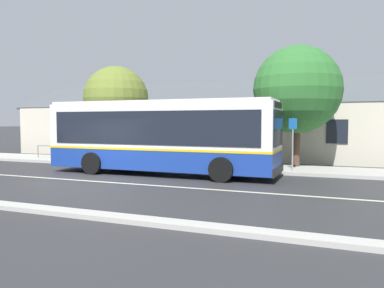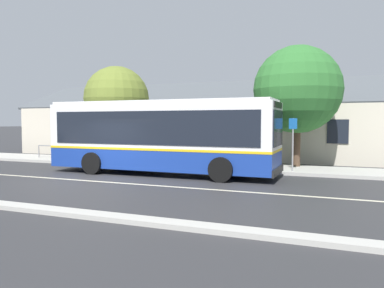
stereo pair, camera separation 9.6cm
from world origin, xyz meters
TOP-DOWN VIEW (x-y plane):
  - ground_plane at (0.00, 0.00)m, footprint 300.00×300.00m
  - sidewalk_far at (0.00, 6.00)m, footprint 60.00×3.00m
  - lane_divider_stripe at (0.00, 0.00)m, footprint 60.00×0.16m
  - community_building at (-0.10, 14.56)m, footprint 27.00×10.68m
  - transit_bus at (1.72, 2.90)m, footprint 10.57×2.81m
  - bench_by_building at (-4.98, 5.61)m, footprint 1.72×0.51m
  - bench_down_street at (-1.13, 5.96)m, footprint 1.89×0.51m
  - street_tree_primary at (7.24, 6.89)m, footprint 4.35×4.35m
  - street_tree_secondary at (-3.09, 6.65)m, footprint 3.83×3.83m
  - bus_stop_sign at (7.30, 4.99)m, footprint 0.36×0.07m
  - bike_rack at (-7.80, 5.86)m, footprint 1.16×0.06m

SIDE VIEW (x-z plane):
  - ground_plane at x=0.00m, z-range 0.00..0.00m
  - lane_divider_stripe at x=0.00m, z-range 0.00..0.01m
  - sidewalk_far at x=0.00m, z-range 0.00..0.15m
  - bench_by_building at x=-4.98m, z-range 0.10..1.04m
  - bench_down_street at x=-1.13m, z-range 0.11..1.05m
  - bike_rack at x=-7.80m, z-range 0.29..1.07m
  - bus_stop_sign at x=7.30m, z-range 0.44..2.84m
  - transit_bus at x=1.72m, z-range 0.12..3.43m
  - community_building at x=-0.10m, z-range -1.39..5.04m
  - street_tree_secondary at x=-3.09m, z-range 0.90..6.55m
  - street_tree_primary at x=7.24m, z-range 0.79..6.95m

